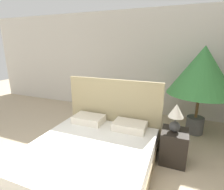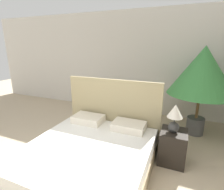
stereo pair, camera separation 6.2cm
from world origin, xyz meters
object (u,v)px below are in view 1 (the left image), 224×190
Objects in this scene: potted_palm at (202,72)px; bed at (93,153)px; nightstand at (174,146)px; table_lamp at (176,116)px; armchair_near_window_right at (125,107)px; side_table at (110,108)px; armchair_near_window_left at (97,103)px.

bed is at bearing -129.63° from potted_palm.
nightstand is at bearing 29.35° from bed.
bed is 1.47m from table_lamp.
armchair_near_window_right is 2.17× the size of side_table.
potted_palm is at bearing 72.24° from nightstand.
table_lamp is (-0.42, -1.29, -0.55)m from potted_palm.
potted_palm is 1.47m from table_lamp.
table_lamp reaches higher than side_table.
side_table is (-1.77, 1.55, -0.66)m from table_lamp.
armchair_near_window_left is at bearing 173.65° from potted_palm.
armchair_near_window_right is at bearing 170.58° from potted_palm.
potted_palm reaches higher than armchair_near_window_left.
side_table is (-0.43, -0.03, -0.10)m from armchair_near_window_right.
bed is 2.24m from armchair_near_window_right.
armchair_near_window_left is 2.77m from table_lamp.
bed is 1.38m from nightstand.
nightstand is 2.35m from side_table.
side_table is at bearing -5.44° from armchair_near_window_left.
bed is 2.46m from armchair_near_window_left.
potted_palm is 3.41× the size of nightstand.
potted_palm is at bearing -15.53° from armchair_near_window_right.
nightstand reaches higher than side_table.
armchair_near_window_left is 1.80× the size of table_lamp.
nightstand is at bearing -55.04° from armchair_near_window_right.
table_lamp is (2.21, -1.58, 0.56)m from armchair_near_window_left.
bed is 1.04× the size of potted_palm.
nightstand is (2.23, -1.56, -0.01)m from armchair_near_window_left.
side_table is at bearing 104.95° from bed.
nightstand is at bearing -107.76° from potted_palm.
armchair_near_window_right is at bearing 130.24° from table_lamp.
nightstand is (1.20, 0.68, 0.01)m from bed.
table_lamp is at bearing -124.21° from nightstand.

